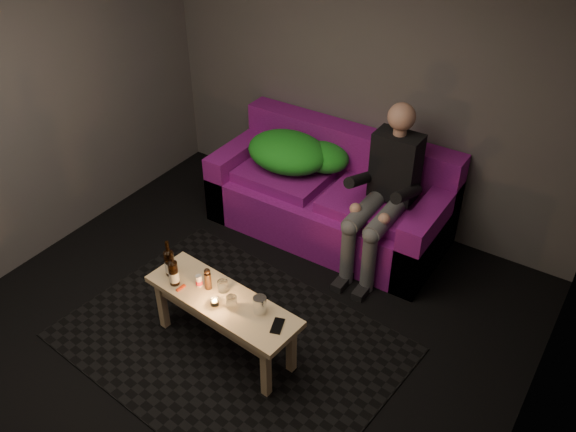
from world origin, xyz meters
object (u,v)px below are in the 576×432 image
object	(u,v)px
sofa	(332,198)
beer_bottle_a	(170,262)
coffee_table	(223,308)
beer_bottle_b	(173,272)
person	(385,189)
steel_cup	(260,305)

from	to	relation	value
sofa	beer_bottle_a	size ratio (longest dim) A/B	7.12
coffee_table	beer_bottle_b	distance (m)	0.42
sofa	coffee_table	distance (m)	1.70
sofa	coffee_table	size ratio (longest dim) A/B	1.73
sofa	coffee_table	world-z (taller)	sofa
person	coffee_table	bearing A→B (deg)	-107.28
person	steel_cup	size ratio (longest dim) A/B	11.38
person	beer_bottle_a	xyz separation A→B (m)	(-0.94, -1.52, -0.13)
coffee_table	steel_cup	bearing A→B (deg)	7.86
beer_bottle_b	steel_cup	xyz separation A→B (m)	(0.66, 0.10, -0.04)
sofa	beer_bottle_b	world-z (taller)	sofa
steel_cup	person	bearing A→B (deg)	82.96
steel_cup	coffee_table	bearing A→B (deg)	-172.14
sofa	steel_cup	bearing A→B (deg)	-76.87
coffee_table	sofa	bearing A→B (deg)	93.21
sofa	beer_bottle_b	distance (m)	1.79
sofa	person	distance (m)	0.71
person	sofa	bearing A→B (deg)	163.39
coffee_table	beer_bottle_a	distance (m)	0.50
sofa	beer_bottle_a	bearing A→B (deg)	-102.35
person	coffee_table	world-z (taller)	person
coffee_table	beer_bottle_b	size ratio (longest dim) A/B	4.32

